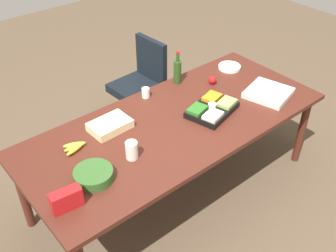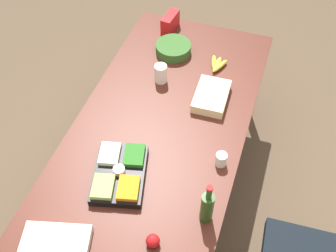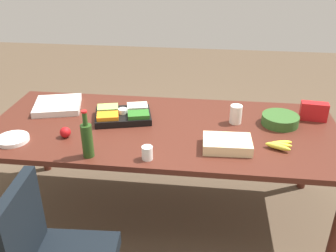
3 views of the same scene
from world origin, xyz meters
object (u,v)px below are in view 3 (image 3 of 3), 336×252
conference_table (163,134)px  wine_bottle (87,139)px  apple_red (65,132)px  veggie_tray (123,115)px  chip_bag_red (314,111)px  banana_bunch (279,145)px  paper_plate_stack (13,139)px  mayo_jar (236,114)px  salad_bowl (280,120)px  paper_cup (147,153)px  sheet_cake (227,144)px  pizza_box (58,105)px

conference_table → wine_bottle: 0.65m
wine_bottle → apple_red: size_ratio=4.23×
conference_table → veggie_tray: (-0.32, 0.10, 0.10)m
chip_bag_red → banana_bunch: bearing=-124.0°
paper_plate_stack → mayo_jar: 1.61m
apple_red → salad_bowl: bearing=14.2°
veggie_tray → apple_red: size_ratio=6.33×
paper_plate_stack → apple_red: apple_red is taller
chip_bag_red → paper_cup: chip_bag_red is taller
conference_table → banana_bunch: banana_bunch is taller
wine_bottle → mayo_jar: size_ratio=2.29×
conference_table → veggie_tray: 0.35m
sheet_cake → banana_bunch: size_ratio=1.66×
paper_plate_stack → chip_bag_red: (2.13, 0.60, 0.06)m
conference_table → paper_plate_stack: (-1.00, -0.34, 0.08)m
chip_bag_red → mayo_jar: (-0.59, -0.13, 0.00)m
conference_table → apple_red: apple_red is taller
apple_red → sheet_cake: bearing=-1.2°
paper_cup → wine_bottle: bearing=-178.6°
veggie_tray → sheet_cake: size_ratio=1.50×
veggie_tray → banana_bunch: size_ratio=2.49×
banana_bunch → paper_cup: 0.88m
conference_table → pizza_box: pizza_box is taller
veggie_tray → chip_bag_red: bearing=6.5°
mayo_jar → salad_bowl: bearing=2.3°
wine_bottle → paper_cup: size_ratio=3.58×
wine_bottle → paper_plate_stack: (-0.58, 0.12, -0.11)m
salad_bowl → pizza_box: size_ratio=0.76×
paper_plate_stack → pizza_box: pizza_box is taller
salad_bowl → sheet_cake: size_ratio=0.85×
pizza_box → chip_bag_red: chip_bag_red is taller
conference_table → pizza_box: 0.93m
veggie_tray → paper_plate_stack: 0.81m
salad_bowl → mayo_jar: (-0.33, -0.01, 0.03)m
veggie_tray → mayo_jar: 0.86m
banana_bunch → wine_bottle: bearing=-168.6°
conference_table → chip_bag_red: bearing=13.0°
conference_table → salad_bowl: (0.87, 0.15, 0.10)m
veggie_tray → paper_cup: (0.28, -0.55, 0.01)m
pizza_box → apple_red: 0.53m
wine_bottle → chip_bag_red: (1.55, 0.72, -0.05)m
pizza_box → apple_red: size_ratio=4.74×
wine_bottle → banana_bunch: size_ratio=1.67×
conference_table → pizza_box: (-0.90, 0.23, 0.09)m
conference_table → veggie_tray: veggie_tray is taller
salad_bowl → mayo_jar: size_ratio=1.94×
sheet_cake → chip_bag_red: size_ratio=1.60×
pizza_box → paper_cup: bearing=-53.2°
chip_bag_red → wine_bottle: bearing=-155.0°
wine_bottle → apple_red: 0.34m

